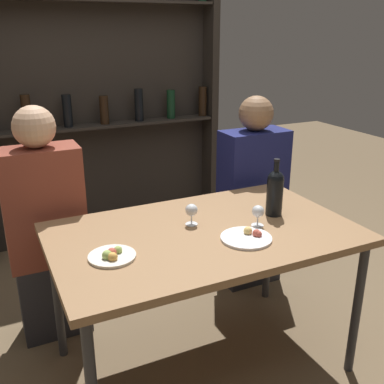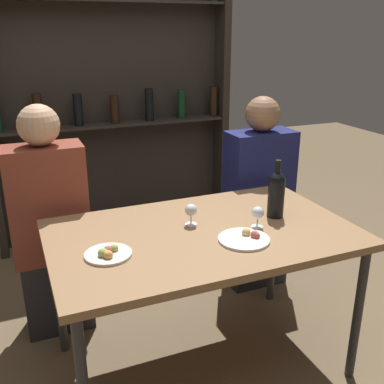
{
  "view_description": "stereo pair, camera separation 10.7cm",
  "coord_description": "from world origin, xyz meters",
  "px_view_note": "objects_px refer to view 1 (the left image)",
  "views": [
    {
      "loc": [
        -0.88,
        -1.71,
        1.64
      ],
      "look_at": [
        0.0,
        0.13,
        0.91
      ],
      "focal_mm": 42.0,
      "sensor_mm": 36.0,
      "label": 1
    },
    {
      "loc": [
        -0.78,
        -1.75,
        1.64
      ],
      "look_at": [
        0.0,
        0.13,
        0.91
      ],
      "focal_mm": 42.0,
      "sensor_mm": 36.0,
      "label": 2
    }
  ],
  "objects_px": {
    "wine_bottle": "(275,191)",
    "seated_person_left": "(47,233)",
    "wine_glass_1": "(191,211)",
    "food_plate_1": "(247,237)",
    "food_plate_0": "(112,256)",
    "seated_person_right": "(252,199)",
    "wine_glass_0": "(258,212)"
  },
  "relations": [
    {
      "from": "wine_glass_0",
      "to": "seated_person_left",
      "type": "distance_m",
      "value": 1.14
    },
    {
      "from": "food_plate_0",
      "to": "seated_person_right",
      "type": "distance_m",
      "value": 1.34
    },
    {
      "from": "seated_person_right",
      "to": "wine_glass_0",
      "type": "bearing_deg",
      "value": -121.46
    },
    {
      "from": "food_plate_0",
      "to": "seated_person_right",
      "type": "bearing_deg",
      "value": 31.27
    },
    {
      "from": "wine_glass_1",
      "to": "food_plate_1",
      "type": "distance_m",
      "value": 0.3
    },
    {
      "from": "seated_person_left",
      "to": "seated_person_right",
      "type": "bearing_deg",
      "value": 0.0
    },
    {
      "from": "wine_glass_1",
      "to": "seated_person_right",
      "type": "relative_size",
      "value": 0.08
    },
    {
      "from": "wine_glass_1",
      "to": "food_plate_0",
      "type": "bearing_deg",
      "value": -159.45
    },
    {
      "from": "wine_glass_1",
      "to": "food_plate_0",
      "type": "relative_size",
      "value": 0.53
    },
    {
      "from": "wine_bottle",
      "to": "seated_person_left",
      "type": "height_order",
      "value": "seated_person_left"
    },
    {
      "from": "wine_bottle",
      "to": "seated_person_left",
      "type": "bearing_deg",
      "value": 150.58
    },
    {
      "from": "seated_person_left",
      "to": "food_plate_0",
      "type": "bearing_deg",
      "value": -75.99
    },
    {
      "from": "wine_bottle",
      "to": "wine_glass_1",
      "type": "xyz_separation_m",
      "value": [
        -0.43,
        0.07,
        -0.06
      ]
    },
    {
      "from": "wine_bottle",
      "to": "wine_glass_1",
      "type": "bearing_deg",
      "value": 171.14
    },
    {
      "from": "seated_person_right",
      "to": "wine_bottle",
      "type": "bearing_deg",
      "value": -113.74
    },
    {
      "from": "food_plate_0",
      "to": "wine_glass_1",
      "type": "bearing_deg",
      "value": 20.55
    },
    {
      "from": "wine_bottle",
      "to": "food_plate_1",
      "type": "bearing_deg",
      "value": -145.83
    },
    {
      "from": "food_plate_0",
      "to": "seated_person_right",
      "type": "xyz_separation_m",
      "value": [
        1.13,
        0.69,
        -0.17
      ]
    },
    {
      "from": "wine_glass_1",
      "to": "seated_person_right",
      "type": "distance_m",
      "value": 0.9
    },
    {
      "from": "wine_glass_1",
      "to": "seated_person_left",
      "type": "xyz_separation_m",
      "value": [
        -0.62,
        0.52,
        -0.21
      ]
    },
    {
      "from": "wine_glass_0",
      "to": "food_plate_0",
      "type": "bearing_deg",
      "value": -178.73
    },
    {
      "from": "wine_glass_0",
      "to": "food_plate_0",
      "type": "distance_m",
      "value": 0.73
    },
    {
      "from": "wine_glass_1",
      "to": "food_plate_0",
      "type": "xyz_separation_m",
      "value": [
        -0.44,
        -0.17,
        -0.06
      ]
    },
    {
      "from": "wine_glass_1",
      "to": "wine_bottle",
      "type": "bearing_deg",
      "value": -8.86
    },
    {
      "from": "wine_glass_0",
      "to": "seated_person_left",
      "type": "height_order",
      "value": "seated_person_left"
    },
    {
      "from": "wine_bottle",
      "to": "wine_glass_0",
      "type": "bearing_deg",
      "value": -151.45
    },
    {
      "from": "wine_glass_0",
      "to": "wine_glass_1",
      "type": "xyz_separation_m",
      "value": [
        -0.28,
        0.15,
        0.0
      ]
    },
    {
      "from": "seated_person_left",
      "to": "food_plate_1",
      "type": "bearing_deg",
      "value": -45.06
    },
    {
      "from": "seated_person_right",
      "to": "food_plate_1",
      "type": "bearing_deg",
      "value": -124.48
    },
    {
      "from": "wine_bottle",
      "to": "seated_person_right",
      "type": "xyz_separation_m",
      "value": [
        0.26,
        0.59,
        -0.29
      ]
    },
    {
      "from": "food_plate_1",
      "to": "seated_person_left",
      "type": "xyz_separation_m",
      "value": [
        -0.77,
        0.78,
        -0.15
      ]
    },
    {
      "from": "food_plate_1",
      "to": "seated_person_right",
      "type": "relative_size",
      "value": 0.18
    }
  ]
}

